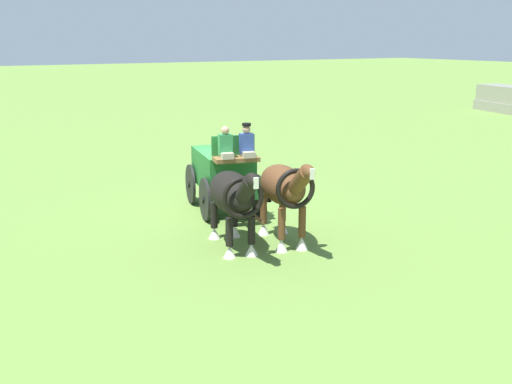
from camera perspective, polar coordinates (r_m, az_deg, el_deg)
name	(u,v)px	position (r m, az deg, el deg)	size (l,w,h in m)	color
ground_plane	(223,209)	(19.18, -2.95, -1.57)	(220.00, 220.00, 0.00)	olive
show_wagon	(224,171)	(18.74, -2.87, 1.86)	(5.54, 2.34, 2.78)	#236B2D
draft_horse_near	(284,188)	(15.67, 2.54, 0.34)	(3.03, 1.39, 2.30)	brown
draft_horse_off	(233,195)	(15.32, -2.05, -0.29)	(3.18, 1.45, 2.20)	black
parked_vehicle_a	(509,100)	(47.71, 21.68, 7.66)	(5.49, 3.08, 1.79)	gray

